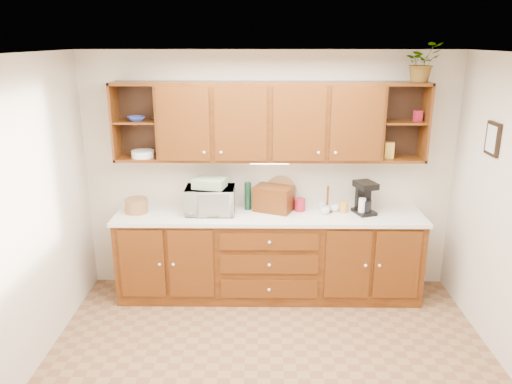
{
  "coord_description": "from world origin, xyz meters",
  "views": [
    {
      "loc": [
        -0.08,
        -3.5,
        2.71
      ],
      "look_at": [
        -0.13,
        1.15,
        1.27
      ],
      "focal_mm": 35.0,
      "sensor_mm": 36.0,
      "label": 1
    }
  ],
  "objects_px": {
    "bread_box": "(273,199)",
    "potted_plant": "(422,62)",
    "coffee_maker": "(364,198)",
    "microwave": "(210,200)"
  },
  "relations": [
    {
      "from": "microwave",
      "to": "bread_box",
      "type": "bearing_deg",
      "value": 6.18
    },
    {
      "from": "coffee_maker",
      "to": "potted_plant",
      "type": "distance_m",
      "value": 1.46
    },
    {
      "from": "microwave",
      "to": "bread_box",
      "type": "xyz_separation_m",
      "value": [
        0.67,
        0.08,
        -0.01
      ]
    },
    {
      "from": "bread_box",
      "to": "coffee_maker",
      "type": "relative_size",
      "value": 1.13
    },
    {
      "from": "microwave",
      "to": "coffee_maker",
      "type": "height_order",
      "value": "coffee_maker"
    },
    {
      "from": "bread_box",
      "to": "potted_plant",
      "type": "height_order",
      "value": "potted_plant"
    },
    {
      "from": "coffee_maker",
      "to": "potted_plant",
      "type": "xyz_separation_m",
      "value": [
        0.49,
        0.06,
        1.38
      ]
    },
    {
      "from": "bread_box",
      "to": "potted_plant",
      "type": "relative_size",
      "value": 1.01
    },
    {
      "from": "bread_box",
      "to": "coffee_maker",
      "type": "distance_m",
      "value": 0.96
    },
    {
      "from": "coffee_maker",
      "to": "potted_plant",
      "type": "bearing_deg",
      "value": -12.54
    }
  ]
}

